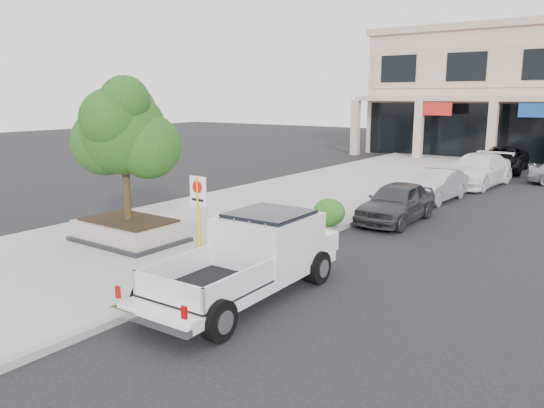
{
  "coord_description": "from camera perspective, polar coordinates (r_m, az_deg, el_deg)",
  "views": [
    {
      "loc": [
        6.75,
        -9.95,
        4.45
      ],
      "look_at": [
        -1.5,
        1.5,
        1.57
      ],
      "focal_mm": 35.0,
      "sensor_mm": 36.0,
      "label": 1
    }
  ],
  "objects": [
    {
      "name": "curb",
      "position": [
        18.51,
        8.04,
        -2.27
      ],
      "size": [
        0.2,
        52.0,
        0.15
      ],
      "primitive_type": "cube",
      "color": "gray",
      "rests_on": "ground"
    },
    {
      "name": "curb_car_c",
      "position": [
        28.64,
        21.15,
        3.42
      ],
      "size": [
        2.77,
        5.71,
        1.6
      ],
      "primitive_type": "imported",
      "rotation": [
        0.0,
        0.0,
        -0.1
      ],
      "color": "white",
      "rests_on": "ground"
    },
    {
      "name": "sidewalk",
      "position": [
        20.58,
        -1.72,
        -0.76
      ],
      "size": [
        8.0,
        52.0,
        0.15
      ],
      "primitive_type": "cube",
      "color": "gray",
      "rests_on": "ground"
    },
    {
      "name": "pickup_truck",
      "position": [
        11.79,
        -3.25,
        -6.0
      ],
      "size": [
        2.28,
        5.8,
        1.81
      ],
      "primitive_type": null,
      "rotation": [
        0.0,
        0.0,
        0.03
      ],
      "color": "silver",
      "rests_on": "ground"
    },
    {
      "name": "ground",
      "position": [
        12.82,
        1.54,
        -8.79
      ],
      "size": [
        120.0,
        120.0,
        0.0
      ],
      "primitive_type": "plane",
      "color": "black",
      "rests_on": "ground"
    },
    {
      "name": "planter_tree",
      "position": [
        16.14,
        -14.95,
        7.45
      ],
      "size": [
        2.9,
        2.55,
        4.0
      ],
      "color": "black",
      "rests_on": "planter"
    },
    {
      "name": "planter",
      "position": [
        16.6,
        -15.13,
        -2.75
      ],
      "size": [
        3.2,
        2.2,
        0.68
      ],
      "color": "black",
      "rests_on": "sidewalk"
    },
    {
      "name": "curb_car_a",
      "position": [
        19.53,
        13.23,
        0.19
      ],
      "size": [
        1.71,
        4.23,
        1.44
      ],
      "primitive_type": "imported",
      "rotation": [
        0.0,
        0.0,
        -0.0
      ],
      "color": "#303235",
      "rests_on": "ground"
    },
    {
      "name": "no_parking_sign",
      "position": [
        13.84,
        -7.91,
        -0.34
      ],
      "size": [
        0.55,
        0.09,
        2.3
      ],
      "color": "yellow",
      "rests_on": "sidewalk"
    },
    {
      "name": "hedge",
      "position": [
        17.94,
        6.17,
        -0.89
      ],
      "size": [
        1.1,
        0.99,
        0.93
      ],
      "primitive_type": "ellipsoid",
      "color": "#1E4B15",
      "rests_on": "sidewalk"
    },
    {
      "name": "curb_car_d",
      "position": [
        34.64,
        23.52,
        4.43
      ],
      "size": [
        2.87,
        5.55,
        1.49
      ],
      "primitive_type": "imported",
      "rotation": [
        0.0,
        0.0,
        0.07
      ],
      "color": "black",
      "rests_on": "ground"
    },
    {
      "name": "curb_car_b",
      "position": [
        23.86,
        17.16,
        1.9
      ],
      "size": [
        1.7,
        4.2,
        1.36
      ],
      "primitive_type": "imported",
      "rotation": [
        0.0,
        0.0,
        -0.07
      ],
      "color": "#A9ACB1",
      "rests_on": "ground"
    }
  ]
}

